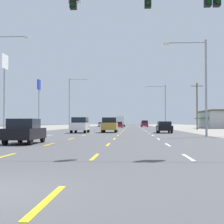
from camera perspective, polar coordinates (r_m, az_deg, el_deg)
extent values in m
plane|color=#4C4C4F|center=(72.42, 0.74, -2.76)|extent=(572.00, 572.00, 0.00)
cube|color=white|center=(29.59, -13.32, -4.19)|extent=(0.14, 2.60, 0.01)
cube|color=white|center=(36.83, -9.98, -3.72)|extent=(0.14, 2.60, 0.01)
cube|color=white|center=(44.16, -7.75, -3.40)|extent=(0.14, 2.60, 0.01)
cube|color=white|center=(51.54, -6.16, -3.16)|extent=(0.14, 2.60, 0.01)
cube|color=white|center=(58.95, -4.97, -2.99)|extent=(0.14, 2.60, 0.01)
cube|color=white|center=(66.38, -4.04, -2.85)|extent=(0.14, 2.60, 0.01)
cube|color=white|center=(73.83, -3.30, -2.74)|extent=(0.14, 2.60, 0.01)
cube|color=white|center=(81.28, -2.70, -2.65)|extent=(0.14, 2.60, 0.01)
cube|color=white|center=(88.75, -2.20, -2.57)|extent=(0.14, 2.60, 0.01)
cube|color=white|center=(96.21, -1.77, -2.51)|extent=(0.14, 2.60, 0.01)
cube|color=white|center=(103.69, -1.41, -2.45)|extent=(0.14, 2.60, 0.01)
cube|color=white|center=(111.16, -1.10, -2.40)|extent=(0.14, 2.60, 0.01)
cube|color=white|center=(118.64, -0.82, -2.36)|extent=(0.14, 2.60, 0.01)
cube|color=white|center=(126.12, -0.58, -2.33)|extent=(0.14, 2.60, 0.01)
cube|color=white|center=(133.61, -0.37, -2.29)|extent=(0.14, 2.60, 0.01)
cube|color=white|center=(141.09, -0.18, -2.26)|extent=(0.14, 2.60, 0.01)
cube|color=white|center=(148.58, 0.00, -2.24)|extent=(0.14, 2.60, 0.01)
cube|color=white|center=(156.07, 0.15, -2.21)|extent=(0.14, 2.60, 0.01)
cube|color=white|center=(163.56, 0.30, -2.19)|extent=(0.14, 2.60, 0.01)
cube|color=white|center=(171.05, 0.42, -2.17)|extent=(0.14, 2.60, 0.01)
cube|color=white|center=(178.54, 0.54, -2.15)|extent=(0.14, 2.60, 0.01)
cube|color=white|center=(186.03, 0.65, -2.14)|extent=(0.14, 2.60, 0.01)
cube|color=white|center=(193.52, 0.75, -2.12)|extent=(0.14, 2.60, 0.01)
cube|color=white|center=(201.02, 0.85, -2.11)|extent=(0.14, 2.60, 0.01)
cube|color=white|center=(208.51, 0.93, -2.09)|extent=(0.14, 2.60, 0.01)
cube|color=white|center=(216.00, 1.01, -2.08)|extent=(0.14, 2.60, 0.01)
cube|color=white|center=(223.50, 1.09, -2.07)|extent=(0.14, 2.60, 0.01)
cube|color=yellow|center=(14.27, -17.03, -6.85)|extent=(0.14, 2.60, 0.01)
cube|color=yellow|center=(21.45, -10.05, -5.16)|extent=(0.14, 2.60, 0.01)
cube|color=yellow|center=(28.79, -6.61, -4.30)|extent=(0.14, 2.60, 0.01)
cube|color=yellow|center=(36.19, -4.57, -3.78)|extent=(0.14, 2.60, 0.01)
cube|color=yellow|center=(43.63, -3.23, -3.43)|extent=(0.14, 2.60, 0.01)
cube|color=yellow|center=(51.09, -2.28, -3.19)|extent=(0.14, 2.60, 0.01)
cube|color=yellow|center=(58.56, -1.57, -3.00)|extent=(0.14, 2.60, 0.01)
cube|color=yellow|center=(66.03, -1.03, -2.86)|extent=(0.14, 2.60, 0.01)
cube|color=yellow|center=(73.51, -0.59, -2.74)|extent=(0.14, 2.60, 0.01)
cube|color=yellow|center=(81.00, -0.23, -2.65)|extent=(0.14, 2.60, 0.01)
cube|color=yellow|center=(88.48, 0.06, -2.57)|extent=(0.14, 2.60, 0.01)
cube|color=yellow|center=(95.97, 0.31, -2.51)|extent=(0.14, 2.60, 0.01)
cube|color=yellow|center=(103.46, 0.52, -2.45)|extent=(0.14, 2.60, 0.01)
cube|color=yellow|center=(110.95, 0.71, -2.41)|extent=(0.14, 2.60, 0.01)
cube|color=yellow|center=(118.44, 0.87, -2.36)|extent=(0.14, 2.60, 0.01)
cube|color=yellow|center=(125.94, 1.01, -2.33)|extent=(0.14, 2.60, 0.01)
cube|color=yellow|center=(133.43, 1.13, -2.29)|extent=(0.14, 2.60, 0.01)
cube|color=yellow|center=(140.93, 1.25, -2.26)|extent=(0.14, 2.60, 0.01)
cube|color=yellow|center=(148.42, 1.35, -2.24)|extent=(0.14, 2.60, 0.01)
cube|color=yellow|center=(155.92, 1.44, -2.21)|extent=(0.14, 2.60, 0.01)
cube|color=yellow|center=(163.41, 1.52, -2.19)|extent=(0.14, 2.60, 0.01)
cube|color=yellow|center=(170.91, 1.60, -2.17)|extent=(0.14, 2.60, 0.01)
cube|color=yellow|center=(178.41, 1.67, -2.15)|extent=(0.14, 2.60, 0.01)
cube|color=yellow|center=(185.91, 1.73, -2.14)|extent=(0.14, 2.60, 0.01)
cube|color=yellow|center=(193.40, 1.79, -2.12)|extent=(0.14, 2.60, 0.01)
cube|color=yellow|center=(200.90, 1.84, -2.11)|extent=(0.14, 2.60, 0.01)
cube|color=yellow|center=(208.40, 1.89, -2.09)|extent=(0.14, 2.60, 0.01)
cube|color=yellow|center=(215.90, 1.94, -2.08)|extent=(0.14, 2.60, 0.01)
cube|color=yellow|center=(223.39, 1.98, -2.07)|extent=(0.14, 2.60, 0.01)
cube|color=yellow|center=(6.14, -10.44, -13.84)|extent=(0.14, 2.60, 0.01)
cube|color=yellow|center=(13.47, -2.81, -7.24)|extent=(0.14, 2.60, 0.01)
cube|color=yellow|center=(20.92, -0.64, -5.28)|extent=(0.14, 2.60, 0.01)
cube|color=yellow|center=(28.40, 0.39, -4.34)|extent=(0.14, 2.60, 0.01)
cube|color=yellow|center=(35.89, 0.99, -3.80)|extent=(0.14, 2.60, 0.01)
cube|color=yellow|center=(43.38, 1.38, -3.44)|extent=(0.14, 2.60, 0.01)
cube|color=yellow|center=(50.87, 1.65, -3.19)|extent=(0.14, 2.60, 0.01)
cube|color=yellow|center=(58.37, 1.86, -3.01)|extent=(0.14, 2.60, 0.01)
cube|color=yellow|center=(65.86, 2.02, -2.86)|extent=(0.14, 2.60, 0.01)
cube|color=yellow|center=(73.36, 2.14, -2.75)|extent=(0.14, 2.60, 0.01)
cube|color=yellow|center=(80.86, 2.24, -2.65)|extent=(0.14, 2.60, 0.01)
cube|color=yellow|center=(88.36, 2.33, -2.57)|extent=(0.14, 2.60, 0.01)
cube|color=yellow|center=(95.86, 2.40, -2.51)|extent=(0.14, 2.60, 0.01)
cube|color=yellow|center=(103.35, 2.46, -2.45)|extent=(0.14, 2.60, 0.01)
cube|color=yellow|center=(110.85, 2.52, -2.40)|extent=(0.14, 2.60, 0.01)
cube|color=yellow|center=(118.35, 2.56, -2.36)|extent=(0.14, 2.60, 0.01)
cube|color=yellow|center=(125.85, 2.60, -2.32)|extent=(0.14, 2.60, 0.01)
cube|color=yellow|center=(133.35, 2.64, -2.29)|extent=(0.14, 2.60, 0.01)
cube|color=yellow|center=(140.85, 2.67, -2.26)|extent=(0.14, 2.60, 0.01)
cube|color=yellow|center=(148.35, 2.70, -2.24)|extent=(0.14, 2.60, 0.01)
cube|color=yellow|center=(155.85, 2.73, -2.21)|extent=(0.14, 2.60, 0.01)
cube|color=yellow|center=(163.35, 2.75, -2.19)|extent=(0.14, 2.60, 0.01)
cube|color=yellow|center=(170.85, 2.77, -2.17)|extent=(0.14, 2.60, 0.01)
cube|color=yellow|center=(178.35, 2.79, -2.15)|extent=(0.14, 2.60, 0.01)
cube|color=yellow|center=(185.85, 2.81, -2.13)|extent=(0.14, 2.60, 0.01)
cube|color=yellow|center=(193.35, 2.83, -2.12)|extent=(0.14, 2.60, 0.01)
cube|color=yellow|center=(200.85, 2.84, -2.10)|extent=(0.14, 2.60, 0.01)
cube|color=yellow|center=(208.34, 2.86, -2.09)|extent=(0.14, 2.60, 0.01)
cube|color=yellow|center=(215.84, 2.87, -2.08)|extent=(0.14, 2.60, 0.01)
cube|color=yellow|center=(223.34, 2.88, -2.07)|extent=(0.14, 2.60, 0.01)
cube|color=white|center=(13.56, 12.18, -7.16)|extent=(0.14, 2.60, 0.01)
cube|color=white|center=(20.98, 8.98, -5.25)|extent=(0.14, 2.60, 0.01)
cube|color=white|center=(28.44, 7.47, -4.33)|extent=(0.14, 2.60, 0.01)
cube|color=white|center=(35.92, 6.59, -3.79)|extent=(0.14, 2.60, 0.01)
cube|color=white|center=(43.41, 6.01, -3.43)|extent=(0.14, 2.60, 0.01)
cube|color=white|center=(50.90, 5.60, -3.18)|extent=(0.14, 2.60, 0.01)
cube|color=white|center=(58.39, 5.30, -3.00)|extent=(0.14, 2.60, 0.01)
cube|color=white|center=(65.88, 5.06, -2.85)|extent=(0.14, 2.60, 0.01)
cube|color=white|center=(73.38, 4.88, -2.74)|extent=(0.14, 2.60, 0.01)
cube|color=white|center=(80.87, 4.73, -2.65)|extent=(0.14, 2.60, 0.01)
cube|color=white|center=(88.37, 4.60, -2.57)|extent=(0.14, 2.60, 0.01)
cube|color=white|center=(95.87, 4.49, -2.50)|extent=(0.14, 2.60, 0.01)
cube|color=white|center=(103.37, 4.40, -2.45)|extent=(0.14, 2.60, 0.01)
cube|color=white|center=(110.86, 4.33, -2.40)|extent=(0.14, 2.60, 0.01)
cube|color=white|center=(118.36, 4.26, -2.36)|extent=(0.14, 2.60, 0.01)
cube|color=white|center=(125.86, 4.20, -2.32)|extent=(0.14, 2.60, 0.01)
cube|color=white|center=(133.36, 4.14, -2.29)|extent=(0.14, 2.60, 0.01)
cube|color=white|center=(140.86, 4.10, -2.26)|extent=(0.14, 2.60, 0.01)
cube|color=white|center=(148.36, 4.05, -2.23)|extent=(0.14, 2.60, 0.01)
cube|color=white|center=(155.86, 4.01, -2.21)|extent=(0.14, 2.60, 0.01)
cube|color=white|center=(163.35, 3.98, -2.19)|extent=(0.14, 2.60, 0.01)
cube|color=white|center=(170.85, 3.95, -2.17)|extent=(0.14, 2.60, 0.01)
cube|color=white|center=(178.35, 3.92, -2.15)|extent=(0.14, 2.60, 0.01)
cube|color=white|center=(185.85, 3.89, -2.13)|extent=(0.14, 2.60, 0.01)
cube|color=white|center=(193.35, 3.86, -2.12)|extent=(0.14, 2.60, 0.01)
cube|color=white|center=(200.85, 3.84, -2.10)|extent=(0.14, 2.60, 0.01)
cube|color=white|center=(208.35, 3.82, -2.09)|extent=(0.14, 2.60, 0.01)
cube|color=white|center=(215.85, 3.80, -2.08)|extent=(0.14, 2.60, 0.01)
cube|color=white|center=(223.35, 3.78, -2.07)|extent=(0.14, 2.60, 0.01)
sphere|color=black|center=(16.87, 15.32, 16.75)|extent=(0.20, 0.20, 0.20)
sphere|color=black|center=(16.55, 5.83, 17.07)|extent=(0.20, 0.20, 0.20)
sphere|color=black|center=(16.74, -6.38, 16.84)|extent=(0.20, 0.20, 0.20)
sphere|color=black|center=(16.96, 16.70, 16.66)|extent=(0.20, 0.20, 0.20)
cube|color=black|center=(22.42, -13.85, -3.39)|extent=(1.72, 3.90, 0.66)
cube|color=black|center=(22.17, -14.03, -1.81)|extent=(1.58, 1.90, 0.58)
cylinder|color=black|center=(23.99, -14.57, -4.06)|extent=(0.20, 0.60, 0.60)
cylinder|color=black|center=(23.58, -11.13, -4.13)|extent=(0.20, 0.60, 0.60)
cylinder|color=black|center=(21.34, -16.87, -4.34)|extent=(0.20, 0.60, 0.60)
cylinder|color=black|center=(20.88, -13.05, -4.43)|extent=(0.20, 0.60, 0.60)
cube|color=white|center=(45.31, -5.16, -2.31)|extent=(1.98, 4.90, 0.92)
cube|color=black|center=(45.26, -5.16, -1.30)|extent=(1.82, 2.70, 0.68)
cylinder|color=black|center=(47.13, -5.87, -2.84)|extent=(0.26, 0.76, 0.76)
cylinder|color=black|center=(46.89, -3.84, -2.86)|extent=(0.26, 0.76, 0.76)
cylinder|color=black|center=(43.78, -6.57, -2.93)|extent=(0.26, 0.76, 0.76)
cylinder|color=black|center=(43.52, -4.39, -2.94)|extent=(0.26, 0.76, 0.76)
cube|color=black|center=(45.24, 8.41, -2.56)|extent=(1.80, 4.50, 0.62)
cube|color=black|center=(45.14, 8.41, -1.84)|extent=(1.62, 2.10, 0.52)
cylinder|color=black|center=(46.73, 7.29, -2.92)|extent=(0.22, 0.64, 0.64)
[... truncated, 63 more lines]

